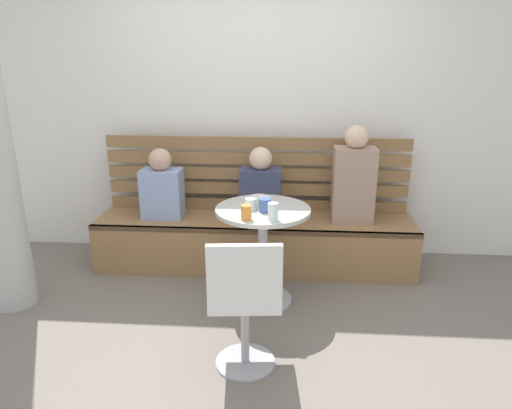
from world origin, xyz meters
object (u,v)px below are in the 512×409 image
person_child_middle (261,188)px  cup_tumbler_orange (246,212)px  cup_mug_blue (265,205)px  cafe_table (263,237)px  cup_glass_short (250,204)px  cup_glass_tall (273,212)px  cup_ceramic_white (263,202)px  person_child_left (162,188)px  plate_small (259,198)px  white_chair (245,301)px  booth_bench (254,243)px  person_adult (354,179)px

person_child_middle → cup_tumbler_orange: 0.84m
cup_mug_blue → cafe_table: bearing=103.7°
cup_glass_short → cup_glass_tall: (0.17, -0.21, 0.02)m
cup_tumbler_orange → cup_ceramic_white: bearing=70.9°
cup_glass_tall → person_child_middle: bearing=99.1°
person_child_left → cup_glass_short: size_ratio=7.49×
cup_glass_tall → plate_small: (-0.12, 0.48, -0.05)m
white_chair → cup_ceramic_white: bearing=86.3°
booth_bench → person_child_middle: 0.50m
cup_ceramic_white → cup_glass_tall: bearing=-74.5°
white_chair → cup_ceramic_white: (0.06, 0.85, 0.31)m
booth_bench → cup_tumbler_orange: bearing=-89.3°
person_child_middle → cup_ceramic_white: size_ratio=7.78×
person_adult → person_child_left: size_ratio=1.35×
white_chair → person_adult: (0.77, 1.43, 0.34)m
white_chair → cup_tumbler_orange: white_chair is taller
cup_glass_short → plate_small: cup_glass_short is taller
person_child_middle → cup_tumbler_orange: size_ratio=6.23×
cup_glass_short → plate_small: 0.27m
white_chair → cup_tumbler_orange: 0.66m
person_child_middle → cup_glass_short: size_ratio=7.78×
cup_glass_tall → cup_mug_blue: bearing=110.1°
person_child_middle → cup_glass_short: person_child_middle is taller
booth_bench → cup_mug_blue: bearing=-79.4°
plate_small → cafe_table: bearing=-79.9°
person_child_left → person_child_middle: person_child_middle is taller
booth_bench → person_child_left: bearing=179.3°
person_child_left → cup_tumbler_orange: (0.80, -0.84, 0.09)m
cup_glass_tall → cup_tumbler_orange: size_ratio=1.20×
cup_ceramic_white → white_chair: bearing=-93.7°
white_chair → person_adult: 1.66m
person_child_left → cafe_table: bearing=-33.8°
cup_ceramic_white → plate_small: (-0.04, 0.19, -0.03)m
person_child_left → white_chair: bearing=-59.2°
booth_bench → cup_glass_short: size_ratio=33.75×
person_child_middle → cup_tumbler_orange: bearing=-92.9°
cafe_table → cup_tumbler_orange: (-0.10, -0.24, 0.27)m
cup_glass_tall → cafe_table: bearing=108.2°
booth_bench → cup_glass_tall: size_ratio=22.50×
plate_small → cup_glass_short: bearing=-99.8°
person_child_left → booth_bench: bearing=-0.7°
cup_glass_short → cup_tumbler_orange: (-0.01, -0.21, 0.01)m
person_child_left → cup_glass_short: bearing=-37.9°
person_child_middle → plate_small: 0.36m
white_chair → cup_glass_tall: bearing=76.7°
cup_tumbler_orange → plate_small: bearing=83.4°
person_adult → person_child_left: (-1.61, -0.02, -0.10)m
white_chair → cup_mug_blue: white_chair is taller
booth_bench → cup_glass_short: bearing=-88.2°
plate_small → cup_tumbler_orange: bearing=-96.6°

